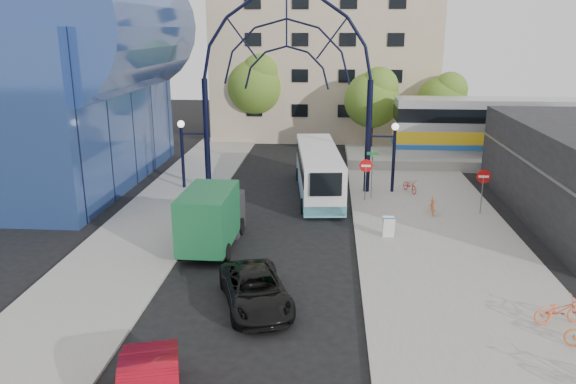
# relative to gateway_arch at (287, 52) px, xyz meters

# --- Properties ---
(ground) EXTENTS (120.00, 120.00, 0.00)m
(ground) POSITION_rel_gateway_arch_xyz_m (0.00, -14.00, -8.56)
(ground) COLOR black
(ground) RESTS_ON ground
(sidewalk_east) EXTENTS (8.00, 56.00, 0.12)m
(sidewalk_east) POSITION_rel_gateway_arch_xyz_m (8.00, -10.00, -8.50)
(sidewalk_east) COLOR gray
(sidewalk_east) RESTS_ON ground
(plaza_west) EXTENTS (5.00, 50.00, 0.12)m
(plaza_west) POSITION_rel_gateway_arch_xyz_m (-6.50, -8.00, -8.50)
(plaza_west) COLOR gray
(plaza_west) RESTS_ON ground
(gateway_arch) EXTENTS (13.64, 0.44, 12.10)m
(gateway_arch) POSITION_rel_gateway_arch_xyz_m (0.00, 0.00, 0.00)
(gateway_arch) COLOR black
(gateway_arch) RESTS_ON ground
(stop_sign) EXTENTS (0.80, 0.07, 2.50)m
(stop_sign) POSITION_rel_gateway_arch_xyz_m (4.80, -2.00, -6.56)
(stop_sign) COLOR slate
(stop_sign) RESTS_ON sidewalk_east
(do_not_enter_sign) EXTENTS (0.76, 0.07, 2.48)m
(do_not_enter_sign) POSITION_rel_gateway_arch_xyz_m (11.00, -4.00, -6.58)
(do_not_enter_sign) COLOR slate
(do_not_enter_sign) RESTS_ON sidewalk_east
(street_name_sign) EXTENTS (0.70, 0.70, 2.80)m
(street_name_sign) POSITION_rel_gateway_arch_xyz_m (5.20, -1.40, -6.43)
(street_name_sign) COLOR slate
(street_name_sign) RESTS_ON sidewalk_east
(sandwich_board) EXTENTS (0.55, 0.61, 0.99)m
(sandwich_board) POSITION_rel_gateway_arch_xyz_m (5.60, -8.02, -7.81)
(sandwich_board) COLOR white
(sandwich_board) RESTS_ON sidewalk_east
(transit_hall) EXTENTS (16.50, 18.00, 14.50)m
(transit_hall) POSITION_rel_gateway_arch_xyz_m (-15.30, 1.00, -1.86)
(transit_hall) COLOR navy
(transit_hall) RESTS_ON ground
(apartment_block) EXTENTS (20.00, 12.10, 14.00)m
(apartment_block) POSITION_rel_gateway_arch_xyz_m (2.00, 20.97, -1.55)
(apartment_block) COLOR #CAB18C
(apartment_block) RESTS_ON ground
(train_platform) EXTENTS (32.00, 5.00, 0.80)m
(train_platform) POSITION_rel_gateway_arch_xyz_m (20.00, 8.00, -8.16)
(train_platform) COLOR gray
(train_platform) RESTS_ON ground
(train_car) EXTENTS (25.10, 3.05, 4.20)m
(train_car) POSITION_rel_gateway_arch_xyz_m (20.00, 8.00, -5.66)
(train_car) COLOR #B7B7BC
(train_car) RESTS_ON train_platform
(tree_north_a) EXTENTS (4.48, 4.48, 7.00)m
(tree_north_a) POSITION_rel_gateway_arch_xyz_m (6.12, 11.93, -3.95)
(tree_north_a) COLOR #382314
(tree_north_a) RESTS_ON ground
(tree_north_b) EXTENTS (5.12, 5.12, 8.00)m
(tree_north_b) POSITION_rel_gateway_arch_xyz_m (-3.88, 15.93, -3.29)
(tree_north_b) COLOR #382314
(tree_north_b) RESTS_ON ground
(tree_north_c) EXTENTS (4.16, 4.16, 6.50)m
(tree_north_c) POSITION_rel_gateway_arch_xyz_m (12.12, 13.93, -4.28)
(tree_north_c) COLOR #382314
(tree_north_c) RESTS_ON ground
(city_bus) EXTENTS (3.29, 10.57, 2.86)m
(city_bus) POSITION_rel_gateway_arch_xyz_m (2.00, -0.46, -7.06)
(city_bus) COLOR silver
(city_bus) RESTS_ON ground
(green_truck) EXTENTS (2.38, 5.86, 2.93)m
(green_truck) POSITION_rel_gateway_arch_xyz_m (-2.74, -9.53, -7.09)
(green_truck) COLOR black
(green_truck) RESTS_ON ground
(black_suv) EXTENTS (3.56, 5.22, 1.33)m
(black_suv) POSITION_rel_gateway_arch_xyz_m (0.03, -15.37, -7.89)
(black_suv) COLOR black
(black_suv) RESTS_ON ground
(bike_near_a) EXTENTS (1.11, 1.65, 0.82)m
(bike_near_a) POSITION_rel_gateway_arch_xyz_m (7.70, 0.00, -8.03)
(bike_near_a) COLOR red
(bike_near_a) RESTS_ON sidewalk_east
(bike_near_b) EXTENTS (0.56, 1.55, 0.91)m
(bike_near_b) POSITION_rel_gateway_arch_xyz_m (8.35, -4.24, -7.98)
(bike_near_b) COLOR orange
(bike_near_b) RESTS_ON sidewalk_east
(bike_far_a) EXTENTS (1.97, 1.05, 0.99)m
(bike_far_a) POSITION_rel_gateway_arch_xyz_m (10.65, -16.03, -7.94)
(bike_far_a) COLOR orange
(bike_far_a) RESTS_ON sidewalk_east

